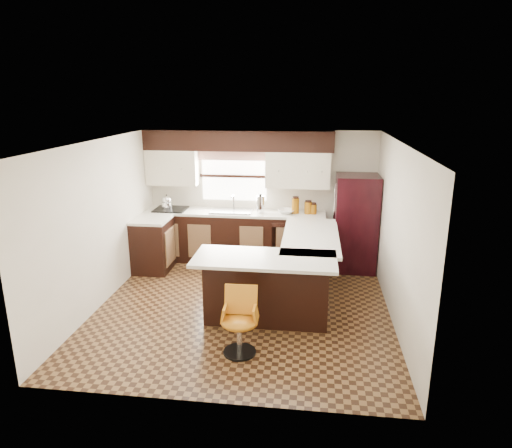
# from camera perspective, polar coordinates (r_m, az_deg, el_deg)

# --- Properties ---
(floor) EXTENTS (4.40, 4.40, 0.00)m
(floor) POSITION_cam_1_polar(r_m,az_deg,el_deg) (6.84, -1.55, -10.23)
(floor) COLOR #49301A
(floor) RESTS_ON ground
(ceiling) EXTENTS (4.40, 4.40, 0.00)m
(ceiling) POSITION_cam_1_polar(r_m,az_deg,el_deg) (6.17, -1.72, 10.20)
(ceiling) COLOR silver
(ceiling) RESTS_ON wall_back
(wall_back) EXTENTS (4.40, 0.00, 4.40)m
(wall_back) POSITION_cam_1_polar(r_m,az_deg,el_deg) (8.51, 0.63, 3.64)
(wall_back) COLOR beige
(wall_back) RESTS_ON floor
(wall_front) EXTENTS (4.40, 0.00, 4.40)m
(wall_front) POSITION_cam_1_polar(r_m,az_deg,el_deg) (4.37, -6.07, -8.71)
(wall_front) COLOR beige
(wall_front) RESTS_ON floor
(wall_left) EXTENTS (0.00, 4.40, 4.40)m
(wall_left) POSITION_cam_1_polar(r_m,az_deg,el_deg) (7.02, -18.81, 0.09)
(wall_left) COLOR beige
(wall_left) RESTS_ON floor
(wall_right) EXTENTS (0.00, 4.40, 4.40)m
(wall_right) POSITION_cam_1_polar(r_m,az_deg,el_deg) (6.43, 17.20, -1.19)
(wall_right) COLOR beige
(wall_right) RESTS_ON floor
(base_cab_back) EXTENTS (3.30, 0.60, 0.90)m
(base_cab_back) POSITION_cam_1_polar(r_m,az_deg,el_deg) (8.48, -2.64, -1.67)
(base_cab_back) COLOR black
(base_cab_back) RESTS_ON floor
(base_cab_left) EXTENTS (0.60, 0.70, 0.90)m
(base_cab_left) POSITION_cam_1_polar(r_m,az_deg,el_deg) (8.22, -12.74, -2.64)
(base_cab_left) COLOR black
(base_cab_left) RESTS_ON floor
(counter_back) EXTENTS (3.30, 0.60, 0.04)m
(counter_back) POSITION_cam_1_polar(r_m,az_deg,el_deg) (8.35, -2.68, 1.42)
(counter_back) COLOR silver
(counter_back) RESTS_ON base_cab_back
(counter_left) EXTENTS (0.60, 0.70, 0.04)m
(counter_left) POSITION_cam_1_polar(r_m,az_deg,el_deg) (8.09, -12.94, 0.54)
(counter_left) COLOR silver
(counter_left) RESTS_ON base_cab_left
(soffit) EXTENTS (3.40, 0.35, 0.36)m
(soffit) POSITION_cam_1_polar(r_m,az_deg,el_deg) (8.24, -2.30, 10.40)
(soffit) COLOR black
(soffit) RESTS_ON wall_back
(upper_cab_left) EXTENTS (0.94, 0.35, 0.64)m
(upper_cab_left) POSITION_cam_1_polar(r_m,az_deg,el_deg) (8.58, -10.39, 7.01)
(upper_cab_left) COLOR beige
(upper_cab_left) RESTS_ON wall_back
(upper_cab_right) EXTENTS (1.14, 0.35, 0.64)m
(upper_cab_right) POSITION_cam_1_polar(r_m,az_deg,el_deg) (8.20, 5.26, 6.79)
(upper_cab_right) COLOR beige
(upper_cab_right) RESTS_ON wall_back
(window_pane) EXTENTS (1.20, 0.02, 0.90)m
(window_pane) POSITION_cam_1_polar(r_m,az_deg,el_deg) (8.50, -2.75, 6.00)
(window_pane) COLOR white
(window_pane) RESTS_ON wall_back
(valance) EXTENTS (1.30, 0.06, 0.18)m
(valance) POSITION_cam_1_polar(r_m,az_deg,el_deg) (8.40, -2.83, 8.57)
(valance) COLOR #D19B93
(valance) RESTS_ON wall_back
(sink) EXTENTS (0.75, 0.45, 0.03)m
(sink) POSITION_cam_1_polar(r_m,az_deg,el_deg) (8.33, -3.05, 1.64)
(sink) COLOR #B2B2B7
(sink) RESTS_ON counter_back
(dishwasher) EXTENTS (0.58, 0.03, 0.78)m
(dishwasher) POSITION_cam_1_polar(r_m,az_deg,el_deg) (8.11, 4.00, -2.68)
(dishwasher) COLOR black
(dishwasher) RESTS_ON floor
(cooktop) EXTENTS (0.58, 0.50, 0.02)m
(cooktop) POSITION_cam_1_polar(r_m,az_deg,el_deg) (8.61, -10.61, 1.84)
(cooktop) COLOR black
(cooktop) RESTS_ON counter_back
(peninsula_long) EXTENTS (0.60, 1.95, 0.90)m
(peninsula_long) POSITION_cam_1_polar(r_m,az_deg,el_deg) (7.16, 6.35, -5.14)
(peninsula_long) COLOR black
(peninsula_long) RESTS_ON floor
(peninsula_return) EXTENTS (1.65, 0.60, 0.90)m
(peninsula_return) POSITION_cam_1_polar(r_m,az_deg,el_deg) (6.29, 1.35, -8.14)
(peninsula_return) COLOR black
(peninsula_return) RESTS_ON floor
(counter_pen_long) EXTENTS (0.84, 1.95, 0.04)m
(counter_pen_long) POSITION_cam_1_polar(r_m,az_deg,el_deg) (7.01, 6.88, -1.55)
(counter_pen_long) COLOR silver
(counter_pen_long) RESTS_ON peninsula_long
(counter_pen_return) EXTENTS (1.89, 0.84, 0.04)m
(counter_pen_return) POSITION_cam_1_polar(r_m,az_deg,el_deg) (6.03, 1.10, -4.38)
(counter_pen_return) COLOR silver
(counter_pen_return) RESTS_ON peninsula_return
(refrigerator) EXTENTS (0.72, 0.70, 1.69)m
(refrigerator) POSITION_cam_1_polar(r_m,az_deg,el_deg) (8.14, 12.35, 0.11)
(refrigerator) COLOR black
(refrigerator) RESTS_ON floor
(bar_chair) EXTENTS (0.44, 0.44, 0.81)m
(bar_chair) POSITION_cam_1_polar(r_m,az_deg,el_deg) (5.53, -2.09, -12.22)
(bar_chair) COLOR orange
(bar_chair) RESTS_ON floor
(kettle) EXTENTS (0.19, 0.19, 0.26)m
(kettle) POSITION_cam_1_polar(r_m,az_deg,el_deg) (8.59, -11.09, 2.78)
(kettle) COLOR silver
(kettle) RESTS_ON cooktop
(percolator) EXTENTS (0.15, 0.15, 0.31)m
(percolator) POSITION_cam_1_polar(r_m,az_deg,el_deg) (8.24, 0.54, 2.50)
(percolator) COLOR silver
(percolator) RESTS_ON counter_back
(mixing_bowl) EXTENTS (0.38, 0.38, 0.07)m
(mixing_bowl) POSITION_cam_1_polar(r_m,az_deg,el_deg) (8.23, 3.84, 1.60)
(mixing_bowl) COLOR white
(mixing_bowl) RESTS_ON counter_back
(canister_large) EXTENTS (0.13, 0.13, 0.28)m
(canister_large) POSITION_cam_1_polar(r_m,az_deg,el_deg) (8.22, 4.94, 2.29)
(canister_large) COLOR #864E07
(canister_large) RESTS_ON counter_back
(canister_med) EXTENTS (0.14, 0.14, 0.21)m
(canister_med) POSITION_cam_1_polar(r_m,az_deg,el_deg) (8.22, 6.54, 2.02)
(canister_med) COLOR #864E07
(canister_med) RESTS_ON counter_back
(canister_small) EXTENTS (0.13, 0.13, 0.17)m
(canister_small) POSITION_cam_1_polar(r_m,az_deg,el_deg) (8.23, 7.16, 1.86)
(canister_small) COLOR #864E07
(canister_small) RESTS_ON counter_back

